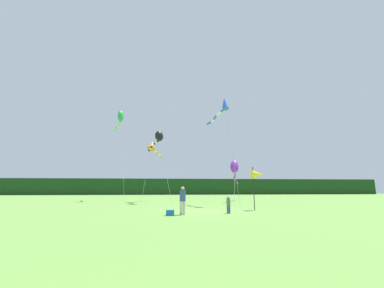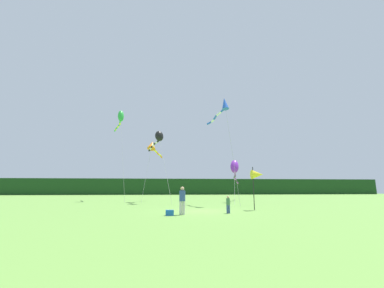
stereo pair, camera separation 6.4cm
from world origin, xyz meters
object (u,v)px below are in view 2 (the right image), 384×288
at_px(banner_flag_pole, 257,175).
at_px(kite_black, 159,137).
at_px(cooler_box, 170,213).
at_px(kite_green, 121,117).
at_px(kite_blue, 223,106).
at_px(kite_orange, 152,146).
at_px(person_child, 228,204).
at_px(kite_purple, 235,169).
at_px(person_adult, 182,199).

bearing_deg(banner_flag_pole, kite_black, 130.73).
xyz_separation_m(cooler_box, kite_green, (-6.87, 18.12, 11.09)).
relative_size(kite_blue, kite_black, 1.33).
bearing_deg(kite_black, kite_orange, 105.93).
bearing_deg(kite_green, person_child, -58.32).
relative_size(cooler_box, kite_green, 0.04).
height_order(kite_orange, kite_green, kite_green).
height_order(banner_flag_pole, kite_black, kite_black).
relative_size(banner_flag_pole, kite_blue, 0.29).
bearing_deg(kite_green, kite_blue, -37.87).
bearing_deg(person_child, kite_purple, 72.09).
bearing_deg(kite_green, banner_flag_pole, -47.95).
bearing_deg(banner_flag_pole, person_child, -142.24).
xyz_separation_m(banner_flag_pole, kite_blue, (-1.23, 5.44, 7.37)).
bearing_deg(cooler_box, kite_black, 96.06).
bearing_deg(kite_orange, kite_purple, -11.88).
height_order(kite_blue, kite_black, kite_blue).
bearing_deg(kite_black, banner_flag_pole, -49.27).
distance_m(person_child, banner_flag_pole, 4.15).
height_order(person_adult, cooler_box, person_adult).
bearing_deg(person_adult, cooler_box, -152.93).
distance_m(banner_flag_pole, kite_blue, 9.24).
height_order(kite_green, kite_black, kite_green).
distance_m(person_child, kite_blue, 12.21).
xyz_separation_m(person_adult, banner_flag_pole, (5.89, 2.73, 1.65)).
distance_m(banner_flag_pole, kite_green, 21.97).
xyz_separation_m(person_adult, kite_black, (-2.08, 11.98, 6.39)).
distance_m(person_adult, kite_blue, 13.04).
height_order(cooler_box, kite_orange, kite_orange).
bearing_deg(cooler_box, person_adult, 27.07).
relative_size(cooler_box, kite_purple, 0.05).
bearing_deg(banner_flag_pole, cooler_box, -154.83).
relative_size(cooler_box, kite_orange, 0.06).
height_order(cooler_box, banner_flag_pole, banner_flag_pole).
height_order(person_child, kite_black, kite_black).
bearing_deg(banner_flag_pole, kite_green, 132.05).
height_order(kite_purple, kite_black, kite_black).
bearing_deg(cooler_box, banner_flag_pole, 25.17).
xyz_separation_m(kite_purple, kite_orange, (-9.95, 2.09, 2.93)).
xyz_separation_m(kite_orange, kite_blue, (7.59, -6.83, 3.14)).
distance_m(person_child, kite_black, 14.24).
distance_m(person_adult, person_child, 3.06).
height_order(banner_flag_pole, kite_blue, kite_blue).
bearing_deg(banner_flag_pole, person_adult, -155.09).
distance_m(cooler_box, kite_orange, 16.91).
relative_size(person_child, cooler_box, 2.31).
xyz_separation_m(cooler_box, kite_orange, (-2.17, 15.39, 6.67)).
relative_size(kite_purple, kite_blue, 0.89).
xyz_separation_m(person_adult, person_child, (3.00, 0.50, -0.33)).
distance_m(person_adult, kite_purple, 14.98).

